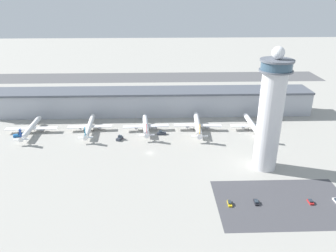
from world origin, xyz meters
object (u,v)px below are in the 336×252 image
object	(u,v)px
service_truck_baggage	(120,138)
airplane_gate_delta	(198,125)
airplane_gate_alpha	(31,128)
service_truck_catering	(19,135)
car_silver_sedan	(310,202)
service_truck_fuel	(262,143)
airplane_gate_echo	(253,125)
airplane_gate_bravo	(89,126)
service_truck_water	(161,133)
control_tower	(270,113)
airplane_gate_charlie	(146,126)
car_black_suv	(256,202)
car_white_wagon	(230,203)

from	to	relation	value
service_truck_baggage	airplane_gate_delta	bearing A→B (deg)	14.33
airplane_gate_alpha	service_truck_catering	world-z (taller)	airplane_gate_alpha
airplane_gate_delta	car_silver_sedan	distance (m)	97.68
service_truck_fuel	airplane_gate_echo	bearing A→B (deg)	91.46
airplane_gate_bravo	service_truck_fuel	xyz separation A→B (m)	(116.98, -25.24, -2.81)
service_truck_fuel	car_silver_sedan	world-z (taller)	service_truck_fuel
service_truck_fuel	service_truck_water	size ratio (longest dim) A/B	0.94
service_truck_fuel	service_truck_baggage	world-z (taller)	service_truck_baggage
control_tower	service_truck_fuel	world-z (taller)	control_tower
airplane_gate_charlie	car_silver_sedan	bearing A→B (deg)	-47.18
control_tower	service_truck_catering	size ratio (longest dim) A/B	8.78
car_black_suv	car_white_wagon	world-z (taller)	car_white_wagon
service_truck_fuel	car_white_wagon	size ratio (longest dim) A/B	1.27
airplane_gate_echo	car_silver_sedan	xyz separation A→B (m)	(4.75, -86.19, -3.28)
airplane_gate_charlie	car_black_suv	size ratio (longest dim) A/B	7.37
airplane_gate_bravo	car_black_suv	size ratio (longest dim) A/B	8.54
airplane_gate_echo	service_truck_fuel	xyz separation A→B (m)	(0.58, -22.92, -2.98)
service_truck_fuel	car_black_suv	xyz separation A→B (m)	(-21.81, -62.68, -0.29)
service_truck_fuel	car_black_suv	size ratio (longest dim) A/B	1.27
airplane_gate_echo	car_black_suv	size ratio (longest dim) A/B	8.39
service_truck_fuel	service_truck_baggage	xyz separation A→B (m)	(-94.11, 9.99, 0.24)
airplane_gate_charlie	car_white_wagon	size ratio (longest dim) A/B	7.35
airplane_gate_bravo	service_truck_catering	world-z (taller)	airplane_gate_bravo
airplane_gate_bravo	airplane_gate_echo	bearing A→B (deg)	-1.14
service_truck_baggage	service_truck_water	distance (m)	29.26
service_truck_catering	service_truck_baggage	distance (m)	70.57
airplane_gate_charlie	service_truck_baggage	xyz separation A→B (m)	(-17.22, -14.21, -2.85)
control_tower	car_silver_sedan	size ratio (longest dim) A/B	16.98
service_truck_fuel	car_silver_sedan	xyz separation A→B (m)	(4.17, -63.27, -0.30)
control_tower	airplane_gate_delta	bearing A→B (deg)	121.11
car_black_suv	airplane_gate_delta	bearing A→B (deg)	101.78
airplane_gate_charlie	car_white_wagon	world-z (taller)	airplane_gate_charlie
airplane_gate_echo	car_black_suv	bearing A→B (deg)	-103.93
control_tower	airplane_gate_bravo	world-z (taller)	control_tower
car_white_wagon	service_truck_baggage	bearing A→B (deg)	129.07
control_tower	service_truck_baggage	xyz separation A→B (m)	(-86.07, 38.86, -31.98)
control_tower	car_silver_sedan	world-z (taller)	control_tower
airplane_gate_charlie	service_truck_catering	distance (m)	87.61
control_tower	airplane_gate_alpha	size ratio (longest dim) A/B	1.72
service_truck_water	car_white_wagon	size ratio (longest dim) A/B	1.35
airplane_gate_bravo	airplane_gate_delta	size ratio (longest dim) A/B	0.99
airplane_gate_bravo	airplane_gate_charlie	distance (m)	40.11
airplane_gate_charlie	airplane_gate_alpha	bearing A→B (deg)	-179.28
airplane_gate_echo	service_truck_water	size ratio (longest dim) A/B	6.20
airplane_gate_bravo	service_truck_fuel	distance (m)	119.71
airplane_gate_bravo	airplane_gate_charlie	bearing A→B (deg)	-1.48
service_truck_baggage	service_truck_water	bearing A→B (deg)	15.41
service_truck_baggage	airplane_gate_alpha	bearing A→B (deg)	168.25
car_silver_sedan	car_white_wagon	size ratio (longest dim) A/B	0.83
airplane_gate_bravo	service_truck_baggage	size ratio (longest dim) A/B	6.69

